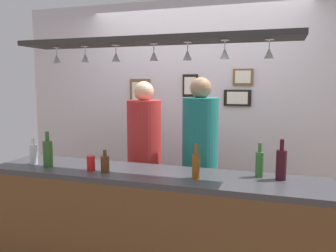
% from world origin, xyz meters
% --- Properties ---
extents(back_wall, '(4.40, 0.06, 2.60)m').
position_xyz_m(back_wall, '(0.00, 1.10, 1.30)').
color(back_wall, silver).
rests_on(back_wall, ground_plane).
extents(bar_counter, '(2.70, 0.55, 0.95)m').
position_xyz_m(bar_counter, '(0.00, -0.50, 0.65)').
color(bar_counter, '#38383D').
rests_on(bar_counter, ground_plane).
extents(overhead_glass_rack, '(2.20, 0.36, 0.04)m').
position_xyz_m(overhead_glass_rack, '(0.00, -0.30, 1.97)').
color(overhead_glass_rack, black).
extents(hanging_wineglass_far_left, '(0.07, 0.07, 0.13)m').
position_xyz_m(hanging_wineglass_far_left, '(-0.88, -0.27, 1.86)').
color(hanging_wineglass_far_left, silver).
rests_on(hanging_wineglass_far_left, overhead_glass_rack).
extents(hanging_wineglass_left, '(0.07, 0.07, 0.13)m').
position_xyz_m(hanging_wineglass_left, '(-0.59, -0.29, 1.86)').
color(hanging_wineglass_left, silver).
rests_on(hanging_wineglass_left, overhead_glass_rack).
extents(hanging_wineglass_center_left, '(0.07, 0.07, 0.13)m').
position_xyz_m(hanging_wineglass_center_left, '(-0.31, -0.30, 1.86)').
color(hanging_wineglass_center_left, silver).
rests_on(hanging_wineglass_center_left, overhead_glass_rack).
extents(hanging_wineglass_center, '(0.07, 0.07, 0.13)m').
position_xyz_m(hanging_wineglass_center, '(0.02, -0.30, 1.86)').
color(hanging_wineglass_center, silver).
rests_on(hanging_wineglass_center, overhead_glass_rack).
extents(hanging_wineglass_center_right, '(0.07, 0.07, 0.13)m').
position_xyz_m(hanging_wineglass_center_right, '(0.29, -0.32, 1.86)').
color(hanging_wineglass_center_right, silver).
rests_on(hanging_wineglass_center_right, overhead_glass_rack).
extents(hanging_wineglass_right, '(0.07, 0.07, 0.13)m').
position_xyz_m(hanging_wineglass_right, '(0.57, -0.36, 1.86)').
color(hanging_wineglass_right, silver).
rests_on(hanging_wineglass_right, overhead_glass_rack).
extents(hanging_wineglass_far_right, '(0.07, 0.07, 0.13)m').
position_xyz_m(hanging_wineglass_far_right, '(0.86, -0.30, 1.86)').
color(hanging_wineglass_far_right, silver).
rests_on(hanging_wineglass_far_right, overhead_glass_rack).
extents(person_left_red_shirt, '(0.34, 0.34, 1.67)m').
position_xyz_m(person_left_red_shirt, '(-0.32, 0.32, 1.00)').
color(person_left_red_shirt, '#2D334C').
rests_on(person_left_red_shirt, ground_plane).
extents(person_right_teal_shirt, '(0.34, 0.34, 1.70)m').
position_xyz_m(person_right_teal_shirt, '(0.25, 0.32, 1.03)').
color(person_right_teal_shirt, '#2D334C').
rests_on(person_right_teal_shirt, ground_plane).
extents(bottle_soda_clear, '(0.06, 0.06, 0.23)m').
position_xyz_m(bottle_soda_clear, '(-1.06, -0.40, 1.04)').
color(bottle_soda_clear, silver).
rests_on(bottle_soda_clear, bar_counter).
extents(bottle_champagne_green, '(0.08, 0.08, 0.30)m').
position_xyz_m(bottle_champagne_green, '(-0.89, -0.44, 1.07)').
color(bottle_champagne_green, '#2D5623').
rests_on(bottle_champagne_green, bar_counter).
extents(bottle_wine_dark_red, '(0.08, 0.08, 0.30)m').
position_xyz_m(bottle_wine_dark_red, '(0.98, -0.24, 1.07)').
color(bottle_wine_dark_red, '#380F19').
rests_on(bottle_wine_dark_red, bar_counter).
extents(bottle_beer_green_import, '(0.06, 0.06, 0.26)m').
position_xyz_m(bottle_beer_green_import, '(0.82, -0.22, 1.05)').
color(bottle_beer_green_import, '#336B2D').
rests_on(bottle_beer_green_import, bar_counter).
extents(bottle_beer_brown_stubby, '(0.07, 0.07, 0.18)m').
position_xyz_m(bottle_beer_brown_stubby, '(-0.34, -0.45, 1.02)').
color(bottle_beer_brown_stubby, '#512D14').
rests_on(bottle_beer_brown_stubby, bar_counter).
extents(bottle_beer_amber_tall, '(0.06, 0.06, 0.26)m').
position_xyz_m(bottle_beer_amber_tall, '(0.38, -0.40, 1.05)').
color(bottle_beer_amber_tall, brown).
rests_on(bottle_beer_amber_tall, bar_counter).
extents(drink_can, '(0.07, 0.07, 0.12)m').
position_xyz_m(drink_can, '(-0.47, -0.45, 1.01)').
color(drink_can, red).
rests_on(drink_can, bar_counter).
extents(picture_frame_caricature, '(0.26, 0.02, 0.34)m').
position_xyz_m(picture_frame_caricature, '(-0.67, 1.06, 1.53)').
color(picture_frame_caricature, brown).
rests_on(picture_frame_caricature, back_wall).
extents(picture_frame_crest, '(0.18, 0.02, 0.26)m').
position_xyz_m(picture_frame_crest, '(-0.04, 1.06, 1.62)').
color(picture_frame_crest, black).
rests_on(picture_frame_crest, back_wall).
extents(picture_frame_upper_small, '(0.22, 0.02, 0.18)m').
position_xyz_m(picture_frame_upper_small, '(0.56, 1.06, 1.71)').
color(picture_frame_upper_small, brown).
rests_on(picture_frame_upper_small, back_wall).
extents(picture_frame_lower_pair, '(0.30, 0.02, 0.18)m').
position_xyz_m(picture_frame_lower_pair, '(0.50, 1.06, 1.48)').
color(picture_frame_lower_pair, black).
rests_on(picture_frame_lower_pair, back_wall).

